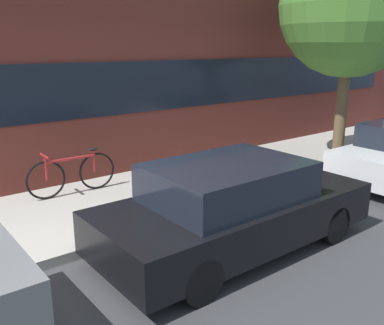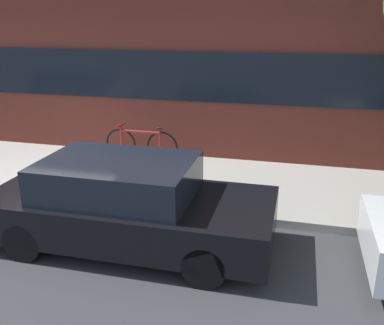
{
  "view_description": "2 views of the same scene",
  "coord_description": "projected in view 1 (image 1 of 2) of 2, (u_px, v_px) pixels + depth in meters",
  "views": [
    {
      "loc": [
        -1.58,
        -5.2,
        2.88
      ],
      "look_at": [
        2.64,
        0.2,
        1.0
      ],
      "focal_mm": 40.0,
      "sensor_mm": 36.0,
      "label": 1
    },
    {
      "loc": [
        4.74,
        -6.37,
        3.25
      ],
      "look_at": [
        3.0,
        0.53,
        0.82
      ],
      "focal_mm": 40.0,
      "sensor_mm": 36.0,
      "label": 2
    }
  ],
  "objects": [
    {
      "name": "ground_plane",
      "position": [
        44.0,
        271.0,
        5.65
      ],
      "size": [
        56.0,
        56.0,
        0.0
      ],
      "primitive_type": "plane",
      "color": "#38383A"
    },
    {
      "name": "bicycle",
      "position": [
        72.0,
        173.0,
        8.04
      ],
      "size": [
        1.72,
        0.44,
        0.83
      ],
      "rotation": [
        0.0,
        0.0,
        3.11
      ],
      "color": "black",
      "rests_on": "sidewalk_strip"
    },
    {
      "name": "parked_car_black",
      "position": [
        233.0,
        206.0,
        6.12
      ],
      "size": [
        4.16,
        1.76,
        1.32
      ],
      "color": "black",
      "rests_on": "ground_plane"
    },
    {
      "name": "street_tree",
      "position": [
        351.0,
        6.0,
        9.4
      ],
      "size": [
        3.14,
        3.14,
        5.14
      ],
      "color": "brown",
      "rests_on": "sidewalk_strip"
    },
    {
      "name": "sidewalk_strip",
      "position": [
        11.0,
        229.0,
        6.74
      ],
      "size": [
        28.0,
        2.92,
        0.15
      ],
      "color": "#A8A399",
      "rests_on": "ground_plane"
    }
  ]
}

